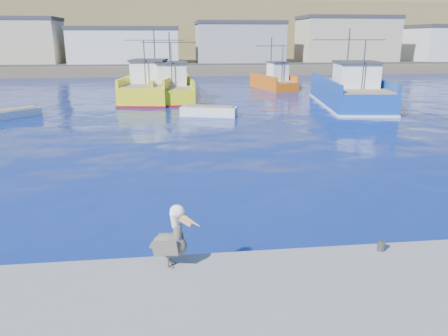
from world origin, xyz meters
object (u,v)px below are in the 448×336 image
(trawler_blue, at_px, (349,92))
(boat_orange, at_px, (274,81))
(skiff_mid, at_px, (209,112))
(pelican, at_px, (171,240))
(skiff_left, at_px, (14,114))
(skiff_far, at_px, (377,86))
(trawler_yellow_a, at_px, (153,87))
(trawler_yellow_b, at_px, (171,88))

(trawler_blue, height_order, boat_orange, trawler_blue)
(trawler_blue, distance_m, skiff_mid, 13.84)
(boat_orange, height_order, pelican, boat_orange)
(skiff_left, bearing_deg, skiff_far, 22.85)
(trawler_yellow_a, bearing_deg, skiff_far, 12.38)
(skiff_far, relative_size, pelican, 2.06)
(skiff_left, bearing_deg, trawler_yellow_b, 36.74)
(trawler_blue, distance_m, pelican, 32.76)
(trawler_yellow_b, xyz_separation_m, skiff_left, (-12.19, -9.10, -0.79))
(trawler_yellow_b, height_order, skiff_far, trawler_yellow_b)
(trawler_yellow_b, distance_m, trawler_blue, 17.21)
(trawler_yellow_a, relative_size, skiff_left, 3.67)
(trawler_yellow_b, height_order, boat_orange, trawler_yellow_b)
(trawler_yellow_a, distance_m, skiff_left, 14.27)
(trawler_blue, height_order, skiff_left, trawler_blue)
(trawler_yellow_a, height_order, trawler_yellow_b, trawler_yellow_a)
(trawler_yellow_a, xyz_separation_m, pelican, (1.62, -35.17, 0.06))
(boat_orange, distance_m, skiff_mid, 19.92)
(trawler_blue, xyz_separation_m, skiff_mid, (-13.21, -4.03, -0.87))
(skiff_left, relative_size, skiff_mid, 0.81)
(trawler_blue, bearing_deg, skiff_left, -173.95)
(trawler_blue, bearing_deg, boat_orange, 105.76)
(trawler_yellow_b, xyz_separation_m, boat_orange, (12.28, 7.43, -0.06))
(trawler_yellow_b, height_order, skiff_left, trawler_yellow_b)
(skiff_far, bearing_deg, pelican, -121.33)
(skiff_left, distance_m, skiff_mid, 15.11)
(trawler_yellow_b, distance_m, skiff_far, 25.63)
(trawler_blue, height_order, skiff_mid, trawler_blue)
(skiff_far, bearing_deg, trawler_blue, -124.64)
(trawler_yellow_b, relative_size, skiff_left, 3.12)
(trawler_blue, height_order, skiff_far, trawler_blue)
(trawler_yellow_a, height_order, boat_orange, trawler_yellow_a)
(boat_orange, bearing_deg, skiff_mid, -118.14)
(skiff_mid, relative_size, skiff_far, 1.36)
(trawler_yellow_a, height_order, skiff_left, trawler_yellow_a)
(trawler_yellow_a, distance_m, boat_orange, 15.63)
(trawler_yellow_b, height_order, trawler_blue, trawler_blue)
(skiff_left, distance_m, pelican, 28.14)
(boat_orange, bearing_deg, pelican, -106.53)
(trawler_blue, relative_size, skiff_far, 4.20)
(trawler_yellow_b, distance_m, pelican, 34.53)
(trawler_yellow_a, relative_size, skiff_mid, 2.98)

